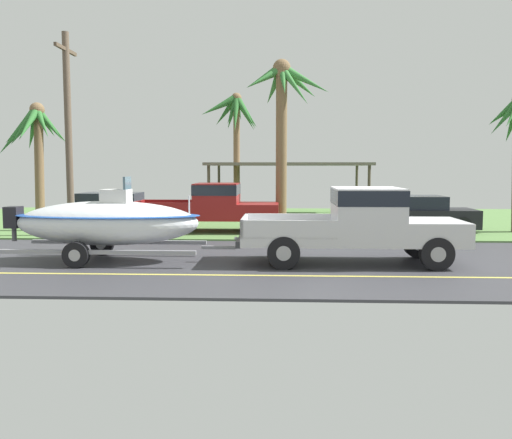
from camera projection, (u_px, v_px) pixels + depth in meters
ground at (325, 227)px, 22.45m from camera, size 36.00×22.00×0.11m
pickup_truck_towing at (365, 222)px, 13.93m from camera, size 5.79×2.08×1.94m
boat_on_trailer at (107, 222)px, 14.25m from camera, size 6.05×2.18×2.22m
parked_pickup_background at (216, 205)px, 20.46m from camera, size 5.57×2.04×1.86m
parked_sedan_near at (414, 214)px, 20.77m from camera, size 4.37×1.90×1.38m
parked_sedan_far at (115, 209)px, 23.28m from camera, size 4.41×1.94×1.38m
carport_awning at (288, 165)px, 27.18m from camera, size 7.90×4.66×2.68m
palm_tree_near_left at (283, 103)px, 20.81m from camera, size 3.36×3.07×6.54m
palm_tree_near_right at (235, 120)px, 26.08m from camera, size 2.95×2.83×6.00m
palm_tree_far_left at (33, 135)px, 20.60m from camera, size 2.80×3.20×4.89m
utility_pole at (68, 132)px, 19.14m from camera, size 0.24×1.80×7.12m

